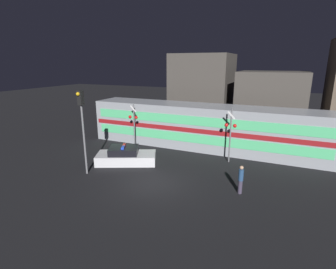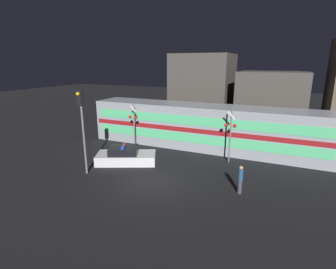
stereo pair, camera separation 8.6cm
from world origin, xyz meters
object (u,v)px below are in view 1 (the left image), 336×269
Objects in this scene: crossing_signal_near at (230,131)px; traffic_light_corner at (82,117)px; train at (204,127)px; police_car at (126,156)px; pedestrian at (241,179)px.

traffic_light_corner is at bearing -144.16° from crossing_signal_near.
train is 7.25m from police_car.
train is 3.67× the size of traffic_light_corner.
crossing_signal_near is (2.74, -2.67, 0.58)m from train.
crossing_signal_near is 10.12m from traffic_light_corner.
pedestrian reaches higher than police_car.
police_car is 7.76m from crossing_signal_near.
traffic_light_corner reaches higher than pedestrian.
traffic_light_corner is at bearing -140.45° from police_car.
traffic_light_corner is at bearing -172.14° from pedestrian.
train reaches higher than pedestrian.
crossing_signal_near reaches higher than train.
train is 3.87m from crossing_signal_near.
train reaches higher than police_car.
pedestrian is at bearing -34.07° from police_car.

